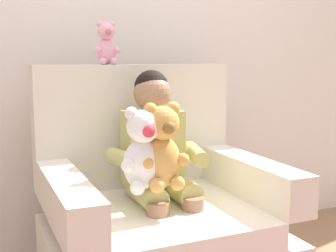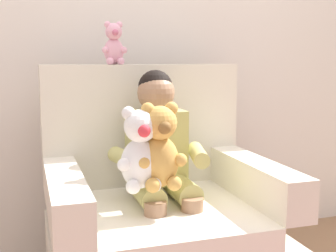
{
  "view_description": "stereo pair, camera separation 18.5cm",
  "coord_description": "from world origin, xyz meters",
  "px_view_note": "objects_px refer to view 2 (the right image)",
  "views": [
    {
      "loc": [
        -0.72,
        -1.73,
        1.06
      ],
      "look_at": [
        0.01,
        -0.05,
        0.78
      ],
      "focal_mm": 47.42,
      "sensor_mm": 36.0,
      "label": 1
    },
    {
      "loc": [
        -0.55,
        -1.8,
        1.06
      ],
      "look_at": [
        0.01,
        -0.05,
        0.78
      ],
      "focal_mm": 47.42,
      "sensor_mm": 36.0,
      "label": 2
    }
  ],
  "objects_px": {
    "seated_child": "(160,153)",
    "plush_honey": "(160,149)",
    "armchair": "(159,223)",
    "plush_white": "(140,151)",
    "plush_pink_on_backrest": "(114,45)"
  },
  "relations": [
    {
      "from": "armchair",
      "to": "plush_honey",
      "type": "bearing_deg",
      "value": -105.73
    },
    {
      "from": "plush_white",
      "to": "plush_pink_on_backrest",
      "type": "distance_m",
      "value": 0.64
    },
    {
      "from": "armchair",
      "to": "plush_pink_on_backrest",
      "type": "distance_m",
      "value": 0.87
    },
    {
      "from": "armchair",
      "to": "plush_honey",
      "type": "height_order",
      "value": "armchair"
    },
    {
      "from": "armchair",
      "to": "seated_child",
      "type": "xyz_separation_m",
      "value": [
        0.01,
        0.01,
        0.32
      ]
    },
    {
      "from": "plush_white",
      "to": "armchair",
      "type": "bearing_deg",
      "value": 43.31
    },
    {
      "from": "plush_pink_on_backrest",
      "to": "armchair",
      "type": "bearing_deg",
      "value": -58.07
    },
    {
      "from": "armchair",
      "to": "seated_child",
      "type": "height_order",
      "value": "armchair"
    },
    {
      "from": "seated_child",
      "to": "plush_honey",
      "type": "height_order",
      "value": "seated_child"
    },
    {
      "from": "armchair",
      "to": "plush_honey",
      "type": "relative_size",
      "value": 2.95
    },
    {
      "from": "seated_child",
      "to": "armchair",
      "type": "bearing_deg",
      "value": -123.58
    },
    {
      "from": "armchair",
      "to": "seated_child",
      "type": "bearing_deg",
      "value": 50.49
    },
    {
      "from": "armchair",
      "to": "plush_white",
      "type": "bearing_deg",
      "value": -127.08
    },
    {
      "from": "seated_child",
      "to": "plush_honey",
      "type": "bearing_deg",
      "value": -101.38
    },
    {
      "from": "armchair",
      "to": "plush_honey",
      "type": "xyz_separation_m",
      "value": [
        -0.05,
        -0.18,
        0.38
      ]
    }
  ]
}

